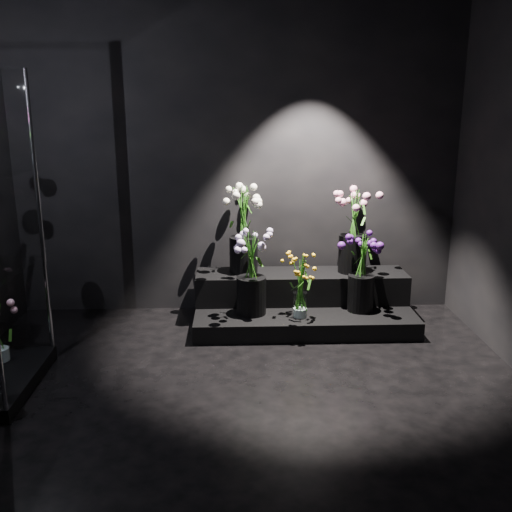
{
  "coord_description": "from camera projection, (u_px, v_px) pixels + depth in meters",
  "views": [
    {
      "loc": [
        -0.03,
        -3.15,
        1.88
      ],
      "look_at": [
        0.14,
        1.2,
        0.72
      ],
      "focal_mm": 40.0,
      "sensor_mm": 36.0,
      "label": 1
    }
  ],
  "objects": [
    {
      "name": "bouquet_cream_roses",
      "position": [
        243.0,
        223.0,
        5.01
      ],
      "size": [
        0.42,
        0.42,
        0.77
      ],
      "rotation": [
        0.0,
        0.0,
        0.01
      ],
      "color": "black",
      "rests_on": "display_riser"
    },
    {
      "name": "bouquet_purple",
      "position": [
        362.0,
        267.0,
        4.82
      ],
      "size": [
        0.41,
        0.41,
        0.68
      ],
      "rotation": [
        0.0,
        0.0,
        -0.31
      ],
      "color": "black",
      "rests_on": "display_riser"
    },
    {
      "name": "wall_front",
      "position": [
        248.0,
        333.0,
        1.23
      ],
      "size": [
        4.0,
        0.0,
        4.0
      ],
      "primitive_type": "plane",
      "rotation": [
        -1.57,
        0.0,
        0.0
      ],
      "color": "black",
      "rests_on": "floor"
    },
    {
      "name": "wall_back",
      "position": [
        237.0,
        160.0,
        5.09
      ],
      "size": [
        4.0,
        0.0,
        4.0
      ],
      "primitive_type": "plane",
      "rotation": [
        1.57,
        0.0,
        0.0
      ],
      "color": "black",
      "rests_on": "floor"
    },
    {
      "name": "floor",
      "position": [
        241.0,
        418.0,
        3.52
      ],
      "size": [
        4.0,
        4.0,
        0.0
      ],
      "primitive_type": "plane",
      "color": "black",
      "rests_on": "ground"
    },
    {
      "name": "bouquet_orange_bells",
      "position": [
        300.0,
        286.0,
        4.7
      ],
      "size": [
        0.28,
        0.28,
        0.53
      ],
      "rotation": [
        0.0,
        0.0,
        0.05
      ],
      "color": "white",
      "rests_on": "display_riser"
    },
    {
      "name": "display_riser",
      "position": [
        302.0,
        302.0,
        5.07
      ],
      "size": [
        1.88,
        0.84,
        0.42
      ],
      "color": "black",
      "rests_on": "floor"
    },
    {
      "name": "bouquet_lilac",
      "position": [
        251.0,
        268.0,
        4.75
      ],
      "size": [
        0.41,
        0.41,
        0.71
      ],
      "rotation": [
        0.0,
        0.0,
        -0.2
      ],
      "color": "black",
      "rests_on": "display_riser"
    },
    {
      "name": "bouquet_pink_roses",
      "position": [
        353.0,
        227.0,
        5.03
      ],
      "size": [
        0.45,
        0.45,
        0.73
      ],
      "rotation": [
        0.0,
        0.0,
        0.37
      ],
      "color": "black",
      "rests_on": "display_riser"
    }
  ]
}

